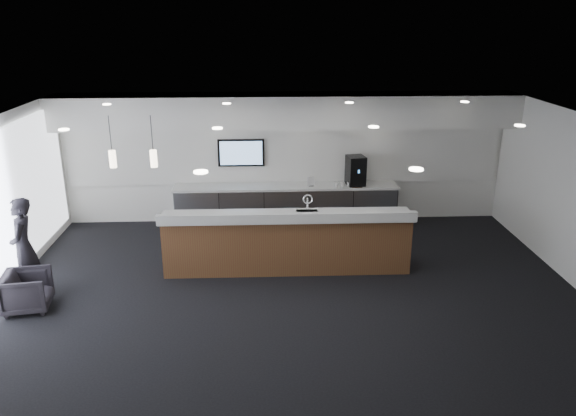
{
  "coord_description": "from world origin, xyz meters",
  "views": [
    {
      "loc": [
        -0.52,
        -8.5,
        4.61
      ],
      "look_at": [
        -0.06,
        1.3,
        1.22
      ],
      "focal_mm": 35.0,
      "sensor_mm": 36.0,
      "label": 1
    }
  ],
  "objects_px": {
    "service_counter": "(287,241)",
    "lounge_guest": "(24,247)",
    "coffee_machine": "(356,171)",
    "armchair": "(27,291)"
  },
  "relations": [
    {
      "from": "service_counter",
      "to": "lounge_guest",
      "type": "bearing_deg",
      "value": -170.41
    },
    {
      "from": "armchair",
      "to": "lounge_guest",
      "type": "bearing_deg",
      "value": 10.79
    },
    {
      "from": "coffee_machine",
      "to": "service_counter",
      "type": "bearing_deg",
      "value": -134.01
    },
    {
      "from": "service_counter",
      "to": "coffee_machine",
      "type": "distance_m",
      "value": 2.99
    },
    {
      "from": "service_counter",
      "to": "coffee_machine",
      "type": "height_order",
      "value": "coffee_machine"
    },
    {
      "from": "armchair",
      "to": "lounge_guest",
      "type": "height_order",
      "value": "lounge_guest"
    },
    {
      "from": "coffee_machine",
      "to": "armchair",
      "type": "bearing_deg",
      "value": -157.54
    },
    {
      "from": "service_counter",
      "to": "coffee_machine",
      "type": "bearing_deg",
      "value": 55.63
    },
    {
      "from": "service_counter",
      "to": "lounge_guest",
      "type": "xyz_separation_m",
      "value": [
        -4.52,
        -0.74,
        0.29
      ]
    },
    {
      "from": "coffee_machine",
      "to": "lounge_guest",
      "type": "xyz_separation_m",
      "value": [
        -6.17,
        -3.14,
        -0.41
      ]
    }
  ]
}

